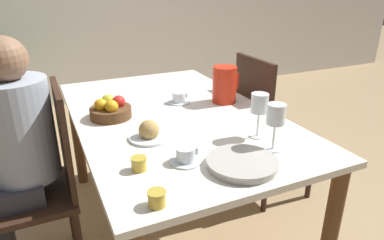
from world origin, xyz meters
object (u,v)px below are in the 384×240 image
red_pitcher (224,84)px  jam_jar_amber (157,198)px  person_seated (13,146)px  serving_tray (242,163)px  chair_person_side (43,183)px  jam_jar_red (139,163)px  teacup_across (179,98)px  teacup_near_person (186,156)px  wine_glass_juice (259,106)px  fruit_bowl (110,109)px  bread_plate (149,133)px  chair_opposite (266,126)px  wine_glass_water (276,116)px

red_pitcher → jam_jar_amber: 1.04m
red_pitcher → jam_jar_amber: (-0.68, -0.78, -0.08)m
person_seated → serving_tray: person_seated is taller
chair_person_side → jam_jar_amber: (0.34, -0.69, 0.26)m
chair_person_side → jam_jar_red: bearing=-142.5°
teacup_across → jam_jar_amber: size_ratio=2.14×
red_pitcher → teacup_near_person: 0.75m
red_pitcher → wine_glass_juice: bearing=-101.8°
red_pitcher → person_seated: bearing=-176.9°
jam_jar_amber → serving_tray: bearing=13.9°
fruit_bowl → bread_plate: bearing=-73.1°
wine_glass_juice → fruit_bowl: 0.76m
chair_opposite → serving_tray: chair_opposite is taller
bread_plate → fruit_bowl: bearing=106.9°
chair_opposite → jam_jar_red: (-1.02, -0.57, 0.26)m
bread_plate → red_pitcher: bearing=28.1°
person_seated → fruit_bowl: size_ratio=5.67×
chair_person_side → wine_glass_juice: size_ratio=4.75×
teacup_across → red_pitcher: bearing=-21.5°
jam_jar_amber → jam_jar_red: (0.01, 0.24, 0.00)m
bread_plate → jam_jar_amber: bread_plate is taller
jam_jar_red → red_pitcher: bearing=38.7°
jam_jar_red → bread_plate: bearing=63.8°
wine_glass_juice → jam_jar_amber: bearing=-153.2°
serving_tray → chair_opposite: bearing=47.4°
jam_jar_amber → teacup_across: bearing=63.2°
chair_opposite → red_pitcher: (-0.35, -0.03, 0.33)m
bread_plate → fruit_bowl: fruit_bowl is taller
chair_opposite → teacup_near_person: size_ratio=7.55×
red_pitcher → teacup_across: (-0.24, 0.10, -0.08)m
red_pitcher → bread_plate: (-0.55, -0.30, -0.08)m
wine_glass_juice → serving_tray: 0.32m
wine_glass_water → bread_plate: wine_glass_water is taller
wine_glass_water → bread_plate: bearing=143.9°
jam_jar_amber → fruit_bowl: 0.81m
wine_glass_water → bread_plate: size_ratio=1.10×
serving_tray → jam_jar_red: bearing=158.5°
chair_opposite → fruit_bowl: size_ratio=4.59×
person_seated → teacup_near_person: (0.62, -0.50, 0.05)m
person_seated → teacup_near_person: bearing=-128.7°
teacup_near_person → teacup_across: size_ratio=1.00×
chair_person_side → bread_plate: size_ratio=5.27×
bread_plate → chair_opposite: bearing=19.9°
wine_glass_water → teacup_near_person: 0.40m
person_seated → bread_plate: (0.56, -0.24, 0.06)m
teacup_near_person → jam_jar_amber: teacup_near_person is taller
jam_jar_amber → chair_person_side: bearing=116.0°
bread_plate → chair_person_side: bearing=155.9°
bread_plate → fruit_bowl: size_ratio=0.87×
chair_opposite → fruit_bowl: (-1.00, 0.00, 0.27)m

